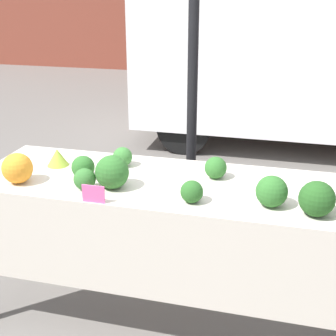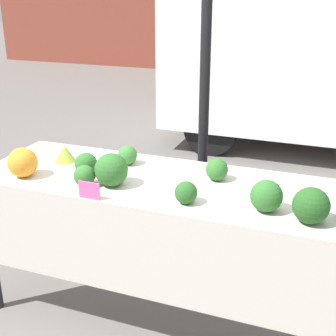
# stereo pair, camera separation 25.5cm
# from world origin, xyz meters

# --- Properties ---
(ground_plane) EXTENTS (40.00, 40.00, 0.00)m
(ground_plane) POSITION_xyz_m (0.00, 0.00, 0.00)
(ground_plane) COLOR slate
(tent_pole) EXTENTS (0.07, 0.07, 2.79)m
(tent_pole) POSITION_xyz_m (-0.03, 0.78, 1.40)
(tent_pole) COLOR black
(tent_pole) RESTS_ON ground_plane
(market_table) EXTENTS (2.18, 0.73, 0.90)m
(market_table) POSITION_xyz_m (0.00, -0.07, 0.78)
(market_table) COLOR beige
(market_table) RESTS_ON ground_plane
(orange_cauliflower) EXTENTS (0.17, 0.17, 0.17)m
(orange_cauliflower) POSITION_xyz_m (-0.79, -0.22, 0.98)
(orange_cauliflower) COLOR orange
(orange_cauliflower) RESTS_ON market_table
(romanesco_head) EXTENTS (0.13, 0.13, 0.10)m
(romanesco_head) POSITION_xyz_m (-0.70, 0.08, 0.95)
(romanesco_head) COLOR #93B238
(romanesco_head) RESTS_ON market_table
(broccoli_head_0) EXTENTS (0.17, 0.17, 0.17)m
(broccoli_head_0) POSITION_xyz_m (0.77, -0.22, 0.99)
(broccoli_head_0) COLOR #23511E
(broccoli_head_0) RESTS_ON market_table
(broccoli_head_2) EXTENTS (0.11, 0.11, 0.11)m
(broccoli_head_2) POSITION_xyz_m (0.18, -0.23, 0.96)
(broccoli_head_2) COLOR #285B23
(broccoli_head_2) RESTS_ON market_table
(broccoli_head_3) EXTENTS (0.12, 0.12, 0.12)m
(broccoli_head_3) POSITION_xyz_m (-0.40, -0.21, 0.96)
(broccoli_head_3) COLOR #336B2D
(broccoli_head_3) RESTS_ON market_table
(broccoli_head_4) EXTENTS (0.12, 0.12, 0.12)m
(broccoli_head_4) POSITION_xyz_m (-0.32, 0.16, 0.96)
(broccoli_head_4) COLOR #387533
(broccoli_head_4) RESTS_ON market_table
(broccoli_head_5) EXTENTS (0.12, 0.12, 0.12)m
(broccoli_head_5) POSITION_xyz_m (0.24, 0.12, 0.96)
(broccoli_head_5) COLOR #2D6628
(broccoli_head_5) RESTS_ON market_table
(broccoli_head_6) EXTENTS (0.16, 0.16, 0.16)m
(broccoli_head_6) POSITION_xyz_m (0.56, -0.17, 0.98)
(broccoli_head_6) COLOR #2D6628
(broccoli_head_6) RESTS_ON market_table
(broccoli_head_7) EXTENTS (0.13, 0.13, 0.13)m
(broccoli_head_7) POSITION_xyz_m (-0.47, -0.07, 0.97)
(broccoli_head_7) COLOR #2D6628
(broccoli_head_7) RESTS_ON market_table
(broccoli_head_8) EXTENTS (0.18, 0.18, 0.18)m
(broccoli_head_8) POSITION_xyz_m (-0.26, -0.16, 0.99)
(broccoli_head_8) COLOR #2D6628
(broccoli_head_8) RESTS_ON market_table
(price_sign) EXTENTS (0.12, 0.01, 0.09)m
(price_sign) POSITION_xyz_m (-0.29, -0.35, 0.95)
(price_sign) COLOR #F45B9E
(price_sign) RESTS_ON market_table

